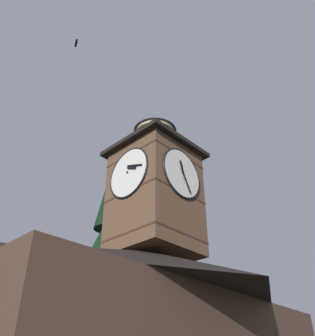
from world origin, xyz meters
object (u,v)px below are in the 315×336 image
pine_tree_behind (102,308)px  moon (64,269)px  flying_bird_high (76,43)px  clock_tower (155,190)px  building_main (144,334)px

pine_tree_behind → moon: pine_tree_behind is taller
moon → flying_bird_high: bearing=56.0°
clock_tower → pine_tree_behind: 8.26m
building_main → clock_tower: bearing=-161.4°
clock_tower → flying_bird_high: bearing=-25.4°
pine_tree_behind → moon: bearing=-116.0°
clock_tower → flying_bird_high: size_ratio=13.90×
building_main → pine_tree_behind: pine_tree_behind is taller
clock_tower → flying_bird_high: flying_bird_high is taller
clock_tower → pine_tree_behind: clock_tower is taller
building_main → pine_tree_behind: (-2.62, -6.46, 2.34)m
moon → pine_tree_behind: bearing=64.0°
pine_tree_behind → moon: (-10.73, -22.04, 9.13)m
building_main → clock_tower: clock_tower is taller
pine_tree_behind → flying_bird_high: (6.70, 3.76, 15.16)m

